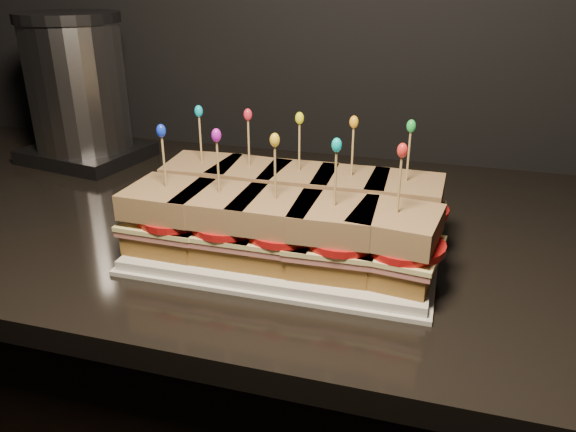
# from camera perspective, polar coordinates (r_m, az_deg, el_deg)

# --- Properties ---
(granite_slab) EXTENTS (2.43, 0.72, 0.03)m
(granite_slab) POSITION_cam_1_polar(r_m,az_deg,el_deg) (0.87, 9.87, -2.35)
(granite_slab) COLOR black
(granite_slab) RESTS_ON cabinet
(platter) EXTENTS (0.39, 0.24, 0.02)m
(platter) POSITION_cam_1_polar(r_m,az_deg,el_deg) (0.78, -0.00, -3.11)
(platter) COLOR white
(platter) RESTS_ON granite_slab
(platter_rim) EXTENTS (0.40, 0.25, 0.01)m
(platter_rim) POSITION_cam_1_polar(r_m,az_deg,el_deg) (0.78, -0.00, -3.51)
(platter_rim) COLOR white
(platter_rim) RESTS_ON granite_slab
(sandwich_0_bread_bot) EXTENTS (0.10, 0.10, 0.03)m
(sandwich_0_bread_bot) POSITION_cam_1_polar(r_m,az_deg,el_deg) (0.86, -8.46, 1.09)
(sandwich_0_bread_bot) COLOR brown
(sandwich_0_bread_bot) RESTS_ON platter
(sandwich_0_ham) EXTENTS (0.11, 0.11, 0.01)m
(sandwich_0_ham) POSITION_cam_1_polar(r_m,az_deg,el_deg) (0.86, -8.53, 2.16)
(sandwich_0_ham) COLOR #B96559
(sandwich_0_ham) RESTS_ON sandwich_0_bread_bot
(sandwich_0_cheese) EXTENTS (0.12, 0.11, 0.01)m
(sandwich_0_cheese) POSITION_cam_1_polar(r_m,az_deg,el_deg) (0.85, -8.55, 2.60)
(sandwich_0_cheese) COLOR #FBF297
(sandwich_0_cheese) RESTS_ON sandwich_0_ham
(sandwich_0_tomato) EXTENTS (0.10, 0.10, 0.01)m
(sandwich_0_tomato) POSITION_cam_1_polar(r_m,az_deg,el_deg) (0.84, -8.01, 2.86)
(sandwich_0_tomato) COLOR red
(sandwich_0_tomato) RESTS_ON sandwich_0_cheese
(sandwich_0_bread_top) EXTENTS (0.10, 0.10, 0.03)m
(sandwich_0_bread_top) POSITION_cam_1_polar(r_m,az_deg,el_deg) (0.84, -8.67, 4.42)
(sandwich_0_bread_top) COLOR #592C0C
(sandwich_0_bread_top) RESTS_ON sandwich_0_tomato
(sandwich_0_pick) EXTENTS (0.00, 0.00, 0.09)m
(sandwich_0_pick) POSITION_cam_1_polar(r_m,az_deg,el_deg) (0.83, -8.87, 7.46)
(sandwich_0_pick) COLOR tan
(sandwich_0_pick) RESTS_ON sandwich_0_bread_top
(sandwich_0_frill) EXTENTS (0.01, 0.01, 0.02)m
(sandwich_0_frill) POSITION_cam_1_polar(r_m,az_deg,el_deg) (0.82, -9.07, 10.48)
(sandwich_0_frill) COLOR #06ADC7
(sandwich_0_frill) RESTS_ON sandwich_0_pick
(sandwich_1_bread_bot) EXTENTS (0.10, 0.10, 0.03)m
(sandwich_1_bread_bot) POSITION_cam_1_polar(r_m,az_deg,el_deg) (0.84, -3.82, 0.55)
(sandwich_1_bread_bot) COLOR brown
(sandwich_1_bread_bot) RESTS_ON platter
(sandwich_1_ham) EXTENTS (0.11, 0.11, 0.01)m
(sandwich_1_ham) POSITION_cam_1_polar(r_m,az_deg,el_deg) (0.83, -3.85, 1.66)
(sandwich_1_ham) COLOR #B96559
(sandwich_1_ham) RESTS_ON sandwich_1_bread_bot
(sandwich_1_cheese) EXTENTS (0.11, 0.11, 0.01)m
(sandwich_1_cheese) POSITION_cam_1_polar(r_m,az_deg,el_deg) (0.83, -3.86, 2.11)
(sandwich_1_cheese) COLOR #FBF297
(sandwich_1_cheese) RESTS_ON sandwich_1_ham
(sandwich_1_tomato) EXTENTS (0.10, 0.10, 0.01)m
(sandwich_1_tomato) POSITION_cam_1_polar(r_m,az_deg,el_deg) (0.81, -3.22, 2.36)
(sandwich_1_tomato) COLOR red
(sandwich_1_tomato) RESTS_ON sandwich_1_cheese
(sandwich_1_bread_top) EXTENTS (0.10, 0.10, 0.03)m
(sandwich_1_bread_top) POSITION_cam_1_polar(r_m,az_deg,el_deg) (0.82, -3.92, 3.98)
(sandwich_1_bread_top) COLOR #592C0C
(sandwich_1_bread_top) RESTS_ON sandwich_1_tomato
(sandwich_1_pick) EXTENTS (0.00, 0.00, 0.09)m
(sandwich_1_pick) POSITION_cam_1_polar(r_m,az_deg,el_deg) (0.80, -4.01, 7.12)
(sandwich_1_pick) COLOR tan
(sandwich_1_pick) RESTS_ON sandwich_1_bread_top
(sandwich_1_frill) EXTENTS (0.01, 0.01, 0.02)m
(sandwich_1_frill) POSITION_cam_1_polar(r_m,az_deg,el_deg) (0.79, -4.10, 10.25)
(sandwich_1_frill) COLOR red
(sandwich_1_frill) RESTS_ON sandwich_1_pick
(sandwich_2_bread_bot) EXTENTS (0.10, 0.10, 0.03)m
(sandwich_2_bread_bot) POSITION_cam_1_polar(r_m,az_deg,el_deg) (0.82, 1.10, -0.02)
(sandwich_2_bread_bot) COLOR brown
(sandwich_2_bread_bot) RESTS_ON platter
(sandwich_2_ham) EXTENTS (0.11, 0.10, 0.01)m
(sandwich_2_ham) POSITION_cam_1_polar(r_m,az_deg,el_deg) (0.81, 1.11, 1.11)
(sandwich_2_ham) COLOR #B96559
(sandwich_2_ham) RESTS_ON sandwich_2_bread_bot
(sandwich_2_cheese) EXTENTS (0.11, 0.11, 0.01)m
(sandwich_2_cheese) POSITION_cam_1_polar(r_m,az_deg,el_deg) (0.81, 1.11, 1.57)
(sandwich_2_cheese) COLOR #FBF297
(sandwich_2_cheese) RESTS_ON sandwich_2_ham
(sandwich_2_tomato) EXTENTS (0.10, 0.10, 0.01)m
(sandwich_2_tomato) POSITION_cam_1_polar(r_m,az_deg,el_deg) (0.79, 1.83, 1.82)
(sandwich_2_tomato) COLOR red
(sandwich_2_tomato) RESTS_ON sandwich_2_cheese
(sandwich_2_bread_top) EXTENTS (0.10, 0.10, 0.03)m
(sandwich_2_bread_top) POSITION_cam_1_polar(r_m,az_deg,el_deg) (0.80, 1.13, 3.48)
(sandwich_2_bread_top) COLOR #592C0C
(sandwich_2_bread_top) RESTS_ON sandwich_2_tomato
(sandwich_2_pick) EXTENTS (0.00, 0.00, 0.09)m
(sandwich_2_pick) POSITION_cam_1_polar(r_m,az_deg,el_deg) (0.78, 1.15, 6.70)
(sandwich_2_pick) COLOR tan
(sandwich_2_pick) RESTS_ON sandwich_2_bread_top
(sandwich_2_frill) EXTENTS (0.01, 0.01, 0.02)m
(sandwich_2_frill) POSITION_cam_1_polar(r_m,az_deg,el_deg) (0.77, 1.18, 9.91)
(sandwich_2_frill) COLOR #E7ED11
(sandwich_2_frill) RESTS_ON sandwich_2_pick
(sandwich_3_bread_bot) EXTENTS (0.10, 0.10, 0.03)m
(sandwich_3_bread_bot) POSITION_cam_1_polar(r_m,az_deg,el_deg) (0.80, 6.23, -0.62)
(sandwich_3_bread_bot) COLOR brown
(sandwich_3_bread_bot) RESTS_ON platter
(sandwich_3_ham) EXTENTS (0.11, 0.11, 0.01)m
(sandwich_3_ham) POSITION_cam_1_polar(r_m,az_deg,el_deg) (0.79, 6.28, 0.52)
(sandwich_3_ham) COLOR #B96559
(sandwich_3_ham) RESTS_ON sandwich_3_bread_bot
(sandwich_3_cheese) EXTENTS (0.11, 0.11, 0.01)m
(sandwich_3_cheese) POSITION_cam_1_polar(r_m,az_deg,el_deg) (0.79, 6.30, 0.99)
(sandwich_3_cheese) COLOR #FBF297
(sandwich_3_cheese) RESTS_ON sandwich_3_ham
(sandwich_3_tomato) EXTENTS (0.10, 0.10, 0.01)m
(sandwich_3_tomato) POSITION_cam_1_polar(r_m,az_deg,el_deg) (0.78, 7.11, 1.24)
(sandwich_3_tomato) COLOR red
(sandwich_3_tomato) RESTS_ON sandwich_3_cheese
(sandwich_3_bread_top) EXTENTS (0.10, 0.10, 0.03)m
(sandwich_3_bread_top) POSITION_cam_1_polar(r_m,az_deg,el_deg) (0.78, 6.40, 2.93)
(sandwich_3_bread_top) COLOR #592C0C
(sandwich_3_bread_top) RESTS_ON sandwich_3_tomato
(sandwich_3_pick) EXTENTS (0.00, 0.00, 0.09)m
(sandwich_3_pick) POSITION_cam_1_polar(r_m,az_deg,el_deg) (0.77, 6.55, 6.20)
(sandwich_3_pick) COLOR tan
(sandwich_3_pick) RESTS_ON sandwich_3_bread_top
(sandwich_3_frill) EXTENTS (0.01, 0.01, 0.02)m
(sandwich_3_frill) POSITION_cam_1_polar(r_m,az_deg,el_deg) (0.75, 6.71, 9.47)
(sandwich_3_frill) COLOR #FAA419
(sandwich_3_frill) RESTS_ON sandwich_3_pick
(sandwich_4_bread_bot) EXTENTS (0.10, 0.10, 0.03)m
(sandwich_4_bread_bot) POSITION_cam_1_polar(r_m,az_deg,el_deg) (0.79, 11.50, -1.23)
(sandwich_4_bread_bot) COLOR brown
(sandwich_4_bread_bot) RESTS_ON platter
(sandwich_4_ham) EXTENTS (0.11, 0.10, 0.01)m
(sandwich_4_ham) POSITION_cam_1_polar(r_m,az_deg,el_deg) (0.79, 11.60, -0.08)
(sandwich_4_ham) COLOR #B96559
(sandwich_4_ham) RESTS_ON sandwich_4_bread_bot
(sandwich_4_cheese) EXTENTS (0.11, 0.11, 0.01)m
(sandwich_4_cheese) POSITION_cam_1_polar(r_m,az_deg,el_deg) (0.78, 11.64, 0.39)
(sandwich_4_cheese) COLOR #FBF297
(sandwich_4_cheese) RESTS_ON sandwich_4_ham
(sandwich_4_tomato) EXTENTS (0.10, 0.10, 0.01)m
(sandwich_4_tomato) POSITION_cam_1_polar(r_m,az_deg,el_deg) (0.77, 12.53, 0.63)
(sandwich_4_tomato) COLOR red
(sandwich_4_tomato) RESTS_ON sandwich_4_cheese
(sandwich_4_bread_top) EXTENTS (0.10, 0.10, 0.03)m
(sandwich_4_bread_top) POSITION_cam_1_polar(r_m,az_deg,el_deg) (0.77, 11.82, 2.34)
(sandwich_4_bread_top) COLOR #592C0C
(sandwich_4_bread_top) RESTS_ON sandwich_4_tomato
(sandwich_4_pick) EXTENTS (0.00, 0.00, 0.09)m
(sandwich_4_pick) POSITION_cam_1_polar(r_m,az_deg,el_deg) (0.76, 12.11, 5.64)
(sandwich_4_pick) COLOR tan
(sandwich_4_pick) RESTS_ON sandwich_4_bread_top
(sandwich_4_frill) EXTENTS (0.01, 0.01, 0.02)m
(sandwich_4_frill) POSITION_cam_1_polar(r_m,az_deg,el_deg) (0.75, 12.40, 8.93)
(sandwich_4_frill) COLOR green
(sandwich_4_frill) RESTS_ON sandwich_4_pick
(sandwich_5_bread_bot) EXTENTS (0.10, 0.10, 0.03)m
(sandwich_5_bread_bot) POSITION_cam_1_polar(r_m,az_deg,el_deg) (0.77, -11.82, -1.95)
(sandwich_5_bread_bot) COLOR brown
(sandwich_5_bread_bot) RESTS_ON platter
(sandwich_5_ham) EXTENTS (0.11, 0.10, 0.01)m
(sandwich_5_ham) POSITION_cam_1_polar(r_m,az_deg,el_deg) (0.77, -11.92, -0.78)
(sandwich_5_ham) COLOR #B96559
(sandwich_5_ham) RESTS_ON sandwich_5_bread_bot
(sandwich_5_cheese) EXTENTS (0.11, 0.11, 0.01)m
(sandwich_5_cheese) POSITION_cam_1_polar(r_m,az_deg,el_deg) (0.76, -11.97, -0.30)
(sandwich_5_cheese) COLOR #FBF297
(sandwich_5_cheese) RESTS_ON sandwich_5_ham
(sandwich_5_tomato) EXTENTS (0.10, 0.10, 0.01)m
(sandwich_5_tomato) POSITION_cam_1_polar(r_m,az_deg,el_deg) (0.75, -11.41, -0.06)
(sandwich_5_tomato) COLOR red
(sandwich_5_tomato) RESTS_ON sandwich_5_cheese
(sandwich_5_bread_top) EXTENTS (0.10, 0.10, 0.03)m
(sandwich_5_bread_top) POSITION_cam_1_polar(r_m,az_deg,el_deg) (0.75, -12.15, 1.70)
(sandwich_5_bread_top) COLOR #592C0C
(sandwich_5_bread_top) RESTS_ON sandwich_5_tomato
(sandwich_5_pick) EXTENTS (0.00, 0.00, 0.09)m
(sandwich_5_pick) POSITION_cam_1_polar(r_m,az_deg,el_deg) (0.74, -12.46, 5.07)
(sandwich_5_pick) COLOR tan
(sandwich_5_pick) RESTS_ON sandwich_5_bread_top
(sandwich_5_frill) EXTENTS (0.01, 0.01, 0.02)m
(sandwich_5_frill) POSITION_cam_1_polar(r_m,az_deg,el_deg) (0.72, -12.77, 8.45)
(sandwich_5_frill) COLOR #1330D4
(sandwich_5_frill) RESTS_ON sandwich_5_pick
(sandwich_6_bread_bot) EXTENTS (0.10, 0.10, 0.03)m
(sandwich_6_bread_bot) POSITION_cam_1_polar(r_m,az_deg,el_deg) (0.74, -6.72, -2.68)
(sandwich_6_bread_bot) COLOR brown
(sandwich_6_bread_bot) RESTS_ON platter
(sandwich_6_ham) EXTENTS (0.11, 0.10, 0.01)m
(sandwich_6_ham) POSITION_cam_1_polar(r_m,az_deg,el_deg) (0.73, -6.79, -1.46)
(sandwich_6_ham) COLOR #B96559
(sandwich_6_ham) RESTS_ON sandwich_6_bread_bot
(sandwich_6_cheese) EXTENTS (0.11, 0.10, 0.01)m
(sandwich_6_cheese) POSITION_cam_1_polar(r_m,az_deg,el_deg) (0.73, -6.81, -0.97)
(sandwich_6_cheese) COLOR #FBF297
(sandwich_6_cheese) RESTS_ON sandwich_6_ham
(sandwich_6_tomato) EXTENTS (0.10, 0.10, 0.01)m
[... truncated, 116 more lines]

